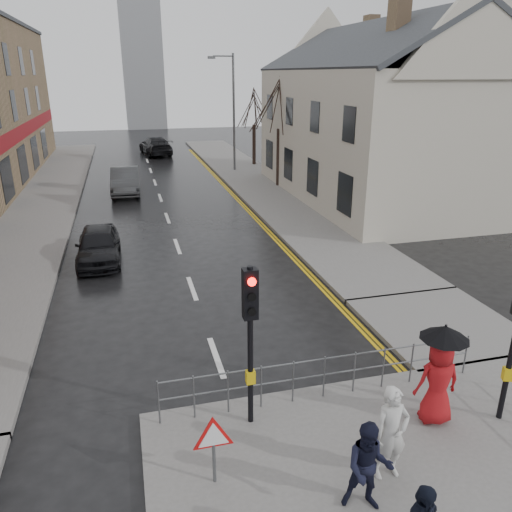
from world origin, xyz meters
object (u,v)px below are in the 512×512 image
car_parked (98,245)px  car_mid (125,181)px  pedestrian_with_umbrella (439,372)px  pedestrian_a (391,433)px  pedestrian_b (369,467)px

car_parked → car_mid: (1.18, 11.72, 0.09)m
pedestrian_with_umbrella → car_parked: (-6.91, 11.70, -0.62)m
pedestrian_a → pedestrian_b: pedestrian_a is taller
pedestrian_a → pedestrian_with_umbrella: bearing=32.5°
pedestrian_a → pedestrian_b: size_ratio=1.11×
pedestrian_a → car_mid: (-4.08, 24.52, -0.26)m
pedestrian_a → pedestrian_b: (-0.69, -0.54, -0.08)m
car_mid → pedestrian_with_umbrella: bearing=-75.0°
pedestrian_b → car_parked: pedestrian_b is taller
pedestrian_b → car_mid: size_ratio=0.35×
pedestrian_with_umbrella → car_parked: pedestrian_with_umbrella is taller
pedestrian_b → car_parked: (-4.57, 13.34, -0.27)m
pedestrian_a → car_parked: (-5.26, 12.80, -0.35)m
pedestrian_with_umbrella → car_mid: size_ratio=0.47×
car_parked → pedestrian_a: bearing=-67.6°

